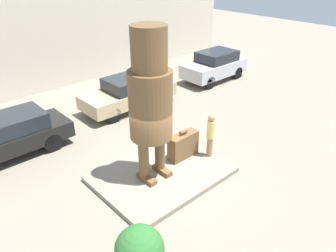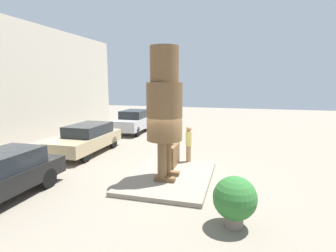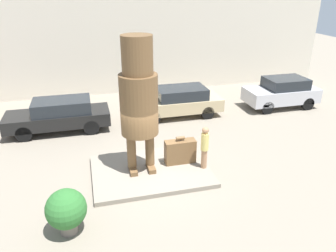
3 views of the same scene
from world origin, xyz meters
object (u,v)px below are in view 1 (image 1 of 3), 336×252
parked_car_black (5,137)px  parked_car_tan (130,92)px  giant_suitcase (183,145)px  parked_car_silver (215,65)px  tourist (210,134)px  statue_figure (150,96)px  planter_pot (140,251)px

parked_car_black → parked_car_tan: bearing=-175.4°
giant_suitcase → parked_car_silver: size_ratio=0.29×
giant_suitcase → tourist: size_ratio=0.71×
tourist → giant_suitcase: bearing=141.4°
statue_figure → planter_pot: (-2.57, -2.63, -2.24)m
planter_pot → parked_car_black: bearing=93.8°
tourist → parked_car_black: bearing=136.0°
giant_suitcase → tourist: bearing=-38.6°
tourist → parked_car_tan: 5.68m
parked_car_black → parked_car_tan: size_ratio=1.03×
statue_figure → parked_car_black: 5.99m
tourist → parked_car_silver: bearing=39.4°
parked_car_black → parked_car_tan: (5.96, 0.48, -0.01)m
statue_figure → parked_car_black: size_ratio=1.03×
planter_pot → statue_figure: bearing=45.7°
giant_suitcase → planter_pot: (-4.11, -2.75, 0.15)m
tourist → parked_car_silver: (6.66, 5.47, -0.18)m
tourist → planter_pot: 5.32m
tourist → parked_car_silver: 8.63m
tourist → parked_car_tan: (0.63, 5.64, -0.25)m
tourist → parked_car_black: (-5.34, 5.16, -0.23)m
giant_suitcase → planter_pot: planter_pot is taller
parked_car_tan → statue_figure: bearing=60.5°
tourist → parked_car_tan: size_ratio=0.36×
statue_figure → giant_suitcase: (1.54, 0.11, -2.39)m
giant_suitcase → statue_figure: bearing=-175.8°
tourist → parked_car_tan: bearing=83.7°
statue_figure → giant_suitcase: size_ratio=4.16×
giant_suitcase → tourist: (0.75, -0.60, 0.44)m
giant_suitcase → tourist: tourist is taller
statue_figure → parked_car_tan: size_ratio=1.06×
giant_suitcase → parked_car_black: 6.47m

